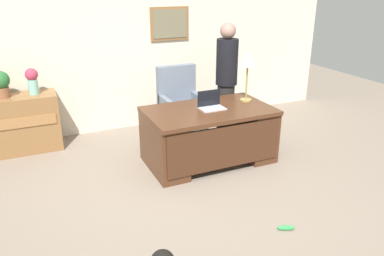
% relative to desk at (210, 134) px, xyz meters
% --- Properties ---
extents(ground_plane, '(12.00, 12.00, 0.00)m').
position_rel_desk_xyz_m(ground_plane, '(-0.43, -0.84, -0.39)').
color(ground_plane, gray).
extents(back_wall, '(7.00, 0.16, 2.70)m').
position_rel_desk_xyz_m(back_wall, '(-0.43, 1.76, 0.96)').
color(back_wall, beige).
rests_on(back_wall, ground_plane).
extents(desk, '(1.63, 0.96, 0.73)m').
position_rel_desk_xyz_m(desk, '(0.00, 0.00, 0.00)').
color(desk, '#4C2B19').
rests_on(desk, ground_plane).
extents(credenza, '(1.27, 0.50, 0.80)m').
position_rel_desk_xyz_m(credenza, '(-2.38, 1.41, 0.01)').
color(credenza, olive).
rests_on(credenza, ground_plane).
extents(armchair, '(0.60, 0.59, 1.09)m').
position_rel_desk_xyz_m(armchair, '(-0.02, 0.93, 0.09)').
color(armchair, slate).
rests_on(armchair, ground_plane).
extents(person_standing, '(0.32, 0.32, 1.72)m').
position_rel_desk_xyz_m(person_standing, '(0.64, 0.73, 0.50)').
color(person_standing, '#262323').
rests_on(person_standing, ground_plane).
extents(laptop, '(0.32, 0.22, 0.22)m').
position_rel_desk_xyz_m(laptop, '(0.04, 0.05, 0.39)').
color(laptop, '#B2B5BA').
rests_on(laptop, desk).
extents(desk_lamp, '(0.22, 0.22, 0.67)m').
position_rel_desk_xyz_m(desk_lamp, '(0.62, 0.14, 0.87)').
color(desk_lamp, '#9E8447').
rests_on(desk_lamp, desk).
extents(vase_with_flowers, '(0.17, 0.17, 0.36)m').
position_rel_desk_xyz_m(vase_with_flowers, '(-2.01, 1.41, 0.61)').
color(vase_with_flowers, '#87C8B4').
rests_on(vase_with_flowers, credenza).
extents(potted_plant, '(0.24, 0.24, 0.36)m').
position_rel_desk_xyz_m(potted_plant, '(-2.41, 1.41, 0.61)').
color(potted_plant, brown).
rests_on(potted_plant, credenza).
extents(dog_toy_plush, '(0.18, 0.12, 0.05)m').
position_rel_desk_xyz_m(dog_toy_plush, '(0.00, -1.67, -0.37)').
color(dog_toy_plush, green).
rests_on(dog_toy_plush, ground_plane).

